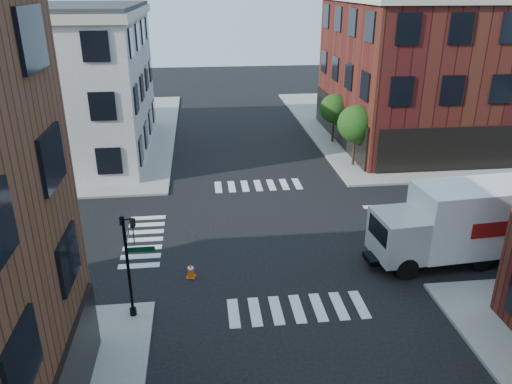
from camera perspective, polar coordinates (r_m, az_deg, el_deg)
name	(u,v)px	position (r m, az deg, el deg)	size (l,w,h in m)	color
ground	(273,233)	(27.55, 1.98, -4.69)	(120.00, 120.00, 0.00)	black
sidewalk_ne	(454,123)	(53.02, 21.65, 7.38)	(30.00, 30.00, 0.15)	gray
sidewalk_nw	(6,137)	(49.97, -26.67, 5.68)	(30.00, 30.00, 0.15)	gray
building_ne	(487,69)	(47.39, 24.90, 12.59)	(25.00, 16.00, 12.00)	#431011
tree_near	(357,126)	(37.21, 11.43, 7.46)	(2.69, 2.69, 4.49)	black
tree_far	(335,110)	(42.85, 9.01, 9.22)	(2.43, 2.43, 4.07)	black
signal_pole	(129,255)	(20.28, -14.28, -7.01)	(1.29, 1.24, 4.60)	black
box_truck	(463,222)	(26.09, 22.57, -3.23)	(8.78, 3.26, 3.90)	white
traffic_cone	(191,270)	(23.66, -7.47, -8.88)	(0.48, 0.48, 0.74)	#DE4909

